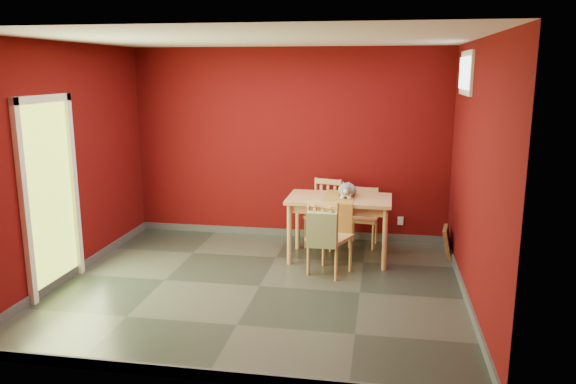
% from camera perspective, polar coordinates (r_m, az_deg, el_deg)
% --- Properties ---
extents(ground, '(4.50, 4.50, 0.00)m').
position_cam_1_polar(ground, '(6.42, -2.91, -9.53)').
color(ground, '#2D342D').
rests_on(ground, ground).
extents(room_shell, '(4.50, 4.50, 4.50)m').
position_cam_1_polar(room_shell, '(6.40, -2.92, -9.11)').
color(room_shell, '#4D0808').
rests_on(room_shell, ground).
extents(doorway, '(0.06, 1.01, 2.13)m').
position_cam_1_polar(doorway, '(6.59, -23.09, 0.27)').
color(doorway, '#B7D838').
rests_on(doorway, ground).
extents(window, '(0.05, 0.90, 0.50)m').
position_cam_1_polar(window, '(6.87, 17.63, 11.44)').
color(window, white).
rests_on(window, room_shell).
extents(outlet_plate, '(0.08, 0.02, 0.12)m').
position_cam_1_polar(outlet_plate, '(8.08, 11.35, -2.89)').
color(outlet_plate, silver).
rests_on(outlet_plate, room_shell).
extents(dining_table, '(1.31, 0.78, 0.81)m').
position_cam_1_polar(dining_table, '(7.13, 5.23, -1.33)').
color(dining_table, tan).
rests_on(dining_table, ground).
extents(table_runner, '(0.39, 0.80, 0.40)m').
position_cam_1_polar(table_runner, '(6.99, 5.15, -1.27)').
color(table_runner, '#A8742B').
rests_on(table_runner, dining_table).
extents(chair_far_left, '(0.52, 0.52, 0.91)m').
position_cam_1_polar(chair_far_left, '(7.73, 3.69, -2.08)').
color(chair_far_left, tan).
rests_on(chair_far_left, ground).
extents(chair_far_right, '(0.41, 0.41, 0.80)m').
position_cam_1_polar(chair_far_right, '(7.81, 7.72, -2.48)').
color(chair_far_right, tan).
rests_on(chair_far_right, ground).
extents(chair_near, '(0.57, 0.57, 0.93)m').
position_cam_1_polar(chair_near, '(6.64, 4.10, -4.46)').
color(chair_near, tan).
rests_on(chair_near, ground).
extents(tote_bag, '(0.35, 0.20, 0.48)m').
position_cam_1_polar(tote_bag, '(6.41, 3.44, -3.87)').
color(tote_bag, '#8EA167').
rests_on(tote_bag, chair_near).
extents(cat, '(0.30, 0.49, 0.23)m').
position_cam_1_polar(cat, '(7.15, 6.02, 0.49)').
color(cat, slate).
rests_on(cat, table_runner).
extents(picture_frame, '(0.19, 0.41, 0.40)m').
position_cam_1_polar(picture_frame, '(7.58, 15.90, -4.94)').
color(picture_frame, brown).
rests_on(picture_frame, ground).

